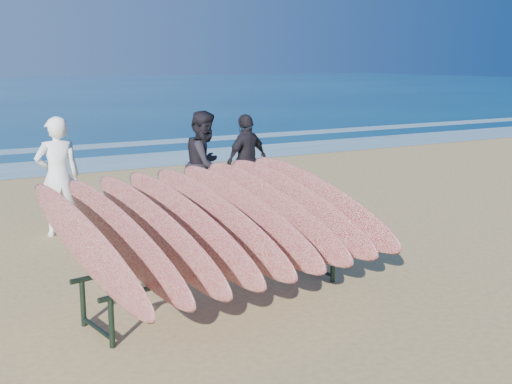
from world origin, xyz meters
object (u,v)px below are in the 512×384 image
(surfboard_rack, at_px, (219,221))
(person_dark_a, at_px, (205,165))
(person_dark_b, at_px, (247,160))
(person_white, at_px, (58,176))

(surfboard_rack, relative_size, person_dark_a, 1.94)
(person_dark_a, xyz_separation_m, person_dark_b, (1.05, 0.43, -0.06))
(person_white, relative_size, person_dark_b, 1.08)
(person_white, relative_size, person_dark_a, 1.00)
(surfboard_rack, distance_m, person_dark_b, 4.91)
(surfboard_rack, bearing_deg, person_dark_b, 48.64)
(surfboard_rack, distance_m, person_white, 3.89)
(surfboard_rack, xyz_separation_m, person_white, (-0.92, 3.78, -0.02))
(person_dark_b, bearing_deg, person_dark_a, 2.87)
(person_dark_a, height_order, person_dark_b, person_dark_a)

